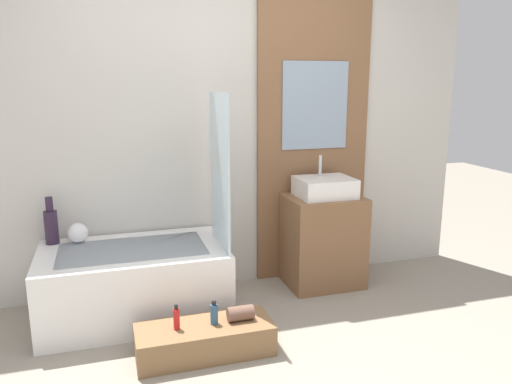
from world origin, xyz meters
name	(u,v)px	position (x,y,z in m)	size (l,w,h in m)	color
wall_tiled_back	(218,123)	(0.00, 1.58, 1.30)	(4.20, 0.06, 2.60)	beige
wall_wood_accent	(314,120)	(0.78, 1.53, 1.31)	(0.95, 0.04, 2.60)	brown
bathtub	(135,282)	(-0.72, 1.15, 0.25)	(1.26, 0.76, 0.49)	white
glass_shower_screen	(220,171)	(-0.12, 1.06, 1.02)	(0.01, 0.53, 1.05)	silver
wooden_step_bench	(205,339)	(-0.35, 0.51, 0.09)	(0.82, 0.33, 0.19)	olive
vanity_cabinet	(323,241)	(0.78, 1.28, 0.36)	(0.59, 0.45, 0.73)	brown
sink	(325,187)	(0.78, 1.28, 0.81)	(0.43, 0.35, 0.32)	white
vase_tall_dark	(51,225)	(-1.25, 1.43, 0.63)	(0.09, 0.09, 0.34)	#2D1E33
vase_round_light	(78,233)	(-1.08, 1.41, 0.56)	(0.14, 0.14, 0.14)	white
bottle_soap_primary	(177,318)	(-0.52, 0.51, 0.26)	(0.04, 0.04, 0.16)	red
bottle_soap_secondary	(214,313)	(-0.29, 0.51, 0.25)	(0.05, 0.05, 0.15)	#2D567A
towel_roll	(240,313)	(-0.12, 0.51, 0.23)	(0.09, 0.09, 0.16)	brown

